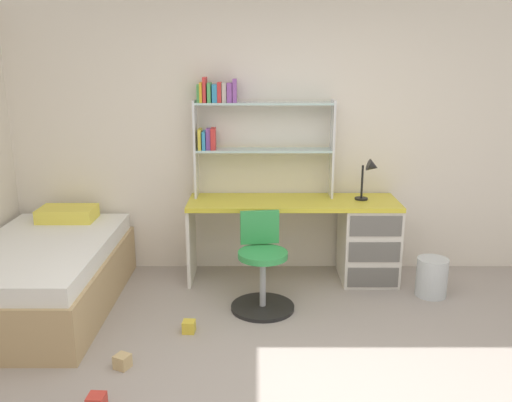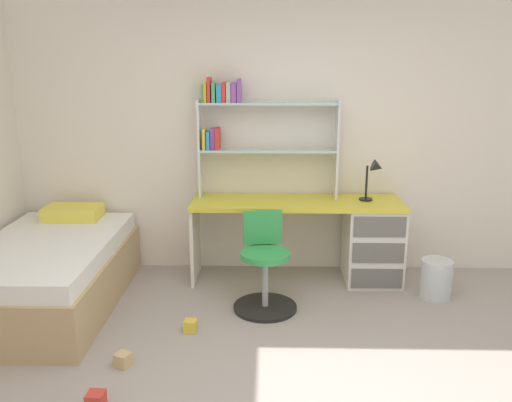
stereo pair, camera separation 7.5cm
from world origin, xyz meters
name	(u,v)px [view 1 (the left image)]	position (x,y,z in m)	size (l,w,h in m)	color
room_shell	(124,161)	(-1.23, 1.21, 1.25)	(6.04, 5.61, 2.51)	silver
desk	(350,235)	(0.61, 2.00, 0.42)	(1.89, 0.56, 0.75)	gold
bookshelf_hutch	(246,124)	(-0.35, 2.16, 1.42)	(1.26, 0.22, 1.08)	silver
desk_lamp	(373,173)	(0.78, 2.00, 1.01)	(0.20, 0.17, 0.38)	black
swivel_chair	(265,272)	(-0.18, 1.38, 0.31)	(0.52, 0.52, 0.79)	black
bed_platform	(47,275)	(-1.96, 1.39, 0.28)	(1.08, 1.82, 0.68)	tan
waste_bin	(434,277)	(1.28, 1.62, 0.17)	(0.27, 0.27, 0.33)	silver
toy_block_yellow_0	(191,326)	(-0.74, 0.96, 0.05)	(0.09, 0.09, 0.09)	gold
toy_block_red_1	(99,402)	(-1.16, 0.02, 0.05)	(0.10, 0.10, 0.10)	red
toy_block_natural_2	(125,361)	(-1.12, 0.47, 0.05)	(0.09, 0.09, 0.09)	tan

